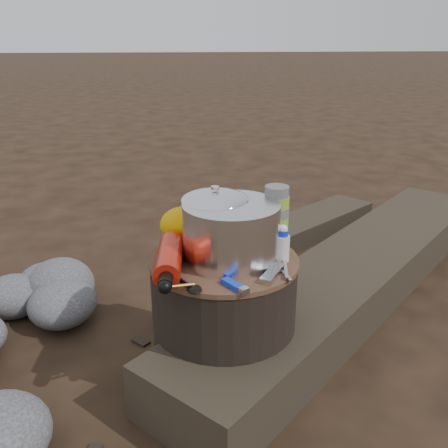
{
  "coord_description": "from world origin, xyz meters",
  "views": [
    {
      "loc": [
        -0.15,
        -1.23,
        0.96
      ],
      "look_at": [
        0.0,
        0.0,
        0.48
      ],
      "focal_mm": 39.74,
      "sensor_mm": 36.0,
      "label": 1
    }
  ],
  "objects": [
    {
      "name": "food_pouch",
      "position": [
        0.01,
        0.17,
        0.44
      ],
      "size": [
        0.1,
        0.05,
        0.12
      ],
      "primitive_type": "cube",
      "rotation": [
        0.0,
        0.0,
        -0.33
      ],
      "color": "navy",
      "rests_on": "stump"
    },
    {
      "name": "travel_mug",
      "position": [
        0.1,
        0.14,
        0.44
      ],
      "size": [
        0.08,
        0.08,
        0.12
      ],
      "primitive_type": "cylinder",
      "color": "black",
      "rests_on": "stump"
    },
    {
      "name": "log_small",
      "position": [
        0.42,
        0.95,
        0.05
      ],
      "size": [
        1.09,
        0.89,
        0.1
      ],
      "primitive_type": "cube",
      "rotation": [
        0.0,
        0.0,
        -0.93
      ],
      "color": "#332B20",
      "rests_on": "ground"
    },
    {
      "name": "lighter",
      "position": [
        0.0,
        -0.17,
        0.39
      ],
      "size": [
        0.06,
        0.08,
        0.02
      ],
      "primitive_type": "cube",
      "rotation": [
        0.0,
        0.0,
        0.57
      ],
      "color": "#1234D9",
      "rests_on": "stump"
    },
    {
      "name": "rock_ring",
      "position": [
        -0.63,
        0.11,
        0.09
      ],
      "size": [
        0.41,
        0.9,
        0.18
      ],
      "primitive_type": null,
      "color": "#55555A",
      "rests_on": "ground"
    },
    {
      "name": "pot_grabber",
      "position": [
        0.14,
        -0.1,
        0.38
      ],
      "size": [
        0.03,
        0.11,
        0.01
      ],
      "primitive_type": null,
      "rotation": [
        0.0,
        0.0,
        -0.02
      ],
      "color": "#B8B7BD",
      "rests_on": "stump"
    },
    {
      "name": "squeeze_bottle",
      "position": [
        0.16,
        -0.03,
        0.42
      ],
      "size": [
        0.04,
        0.04,
        0.09
      ],
      "primitive_type": "cylinder",
      "color": "white",
      "rests_on": "stump"
    },
    {
      "name": "foil_windscreen",
      "position": [
        0.02,
        -0.0,
        0.46
      ],
      "size": [
        0.26,
        0.26,
        0.16
      ],
      "primitive_type": "cylinder",
      "color": "silver",
      "rests_on": "stump"
    },
    {
      "name": "fuel_bottle",
      "position": [
        -0.15,
        -0.06,
        0.41
      ],
      "size": [
        0.09,
        0.28,
        0.07
      ],
      "primitive_type": null,
      "rotation": [
        0.0,
        0.0,
        -0.08
      ],
      "color": "red",
      "rests_on": "stump"
    },
    {
      "name": "log_main",
      "position": [
        0.57,
        0.42,
        0.09
      ],
      "size": [
        1.69,
        1.66,
        0.17
      ],
      "primitive_type": "cube",
      "rotation": [
        0.0,
        0.0,
        -0.8
      ],
      "color": "#332B20",
      "rests_on": "ground"
    },
    {
      "name": "stuff_sack",
      "position": [
        -0.1,
        0.14,
        0.43
      ],
      "size": [
        0.15,
        0.13,
        0.1
      ],
      "primitive_type": "ellipsoid",
      "color": "#F2AE00",
      "rests_on": "stump"
    },
    {
      "name": "camping_pot",
      "position": [
        -0.02,
        0.04,
        0.47
      ],
      "size": [
        0.18,
        0.18,
        0.18
      ],
      "primitive_type": "cylinder",
      "color": "white",
      "rests_on": "stump"
    },
    {
      "name": "spork",
      "position": [
        -0.13,
        -0.12,
        0.38
      ],
      "size": [
        0.1,
        0.14,
        0.01
      ],
      "primitive_type": null,
      "rotation": [
        0.0,
        0.0,
        0.51
      ],
      "color": "black",
      "rests_on": "stump"
    },
    {
      "name": "stump",
      "position": [
        0.0,
        0.0,
        0.19
      ],
      "size": [
        0.41,
        0.41,
        0.38
      ],
      "primitive_type": "cylinder",
      "color": "black",
      "rests_on": "ground"
    },
    {
      "name": "ground",
      "position": [
        0.0,
        0.0,
        0.0
      ],
      "size": [
        60.0,
        60.0,
        0.0
      ],
      "primitive_type": "plane",
      "color": "#2F2015",
      "rests_on": "ground"
    },
    {
      "name": "thermos",
      "position": [
        0.16,
        0.07,
        0.47
      ],
      "size": [
        0.07,
        0.07,
        0.18
      ],
      "primitive_type": "cylinder",
      "color": "#8DB531",
      "rests_on": "stump"
    },
    {
      "name": "multitool",
      "position": [
        0.11,
        -0.12,
        0.39
      ],
      "size": [
        0.08,
        0.11,
        0.02
      ],
      "primitive_type": "cube",
      "rotation": [
        0.0,
        0.0,
        -0.55
      ],
      "color": "#B8B7BD",
      "rests_on": "stump"
    }
  ]
}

